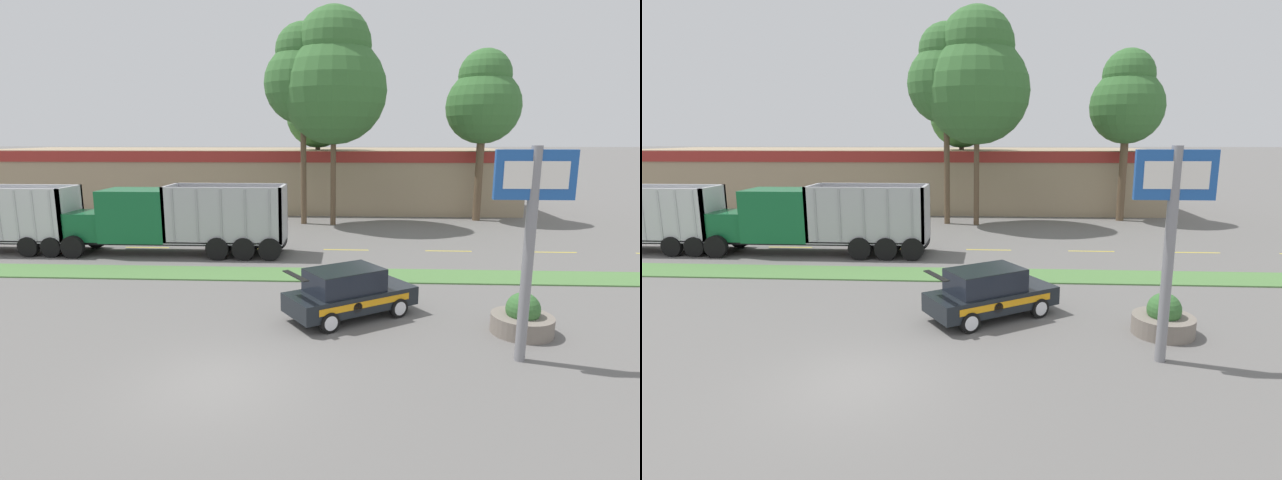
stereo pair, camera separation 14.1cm
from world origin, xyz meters
TOP-DOWN VIEW (x-y plane):
  - ground_plane at (0.00, 0.00)m, footprint 600.00×600.00m
  - grass_verge at (0.00, 9.76)m, footprint 120.00×2.14m
  - centre_line_2 at (-13.05, 14.84)m, footprint 2.40×0.14m
  - centre_line_3 at (-7.65, 14.84)m, footprint 2.40×0.14m
  - centre_line_4 at (-2.25, 14.84)m, footprint 2.40×0.14m
  - centre_line_5 at (3.15, 14.84)m, footprint 2.40×0.14m
  - centre_line_6 at (8.55, 14.84)m, footprint 2.40×0.14m
  - centre_line_7 at (13.95, 14.84)m, footprint 2.40×0.14m
  - dump_truck_mid at (-6.62, 13.48)m, footprint 11.76×2.67m
  - rally_car at (3.24, 4.71)m, footprint 4.58×3.84m
  - store_sign_post at (7.83, 1.68)m, footprint 2.00×0.28m
  - stone_planter at (8.53, 3.61)m, footprint 1.85×1.85m
  - store_building_backdrop at (-5.06, 32.28)m, footprint 42.77×12.10m
  - tree_behind_left at (2.25, 22.61)m, footprint 6.94×6.94m
  - tree_behind_centre at (0.85, 29.08)m, footprint 4.97×4.97m
  - tree_behind_right at (12.52, 25.00)m, footprint 5.10×5.10m
  - tree_behind_far_right at (0.22, 22.93)m, footprint 5.17×5.17m

SIDE VIEW (x-z plane):
  - ground_plane at x=0.00m, z-range 0.00..0.00m
  - centre_line_2 at x=-13.05m, z-range 0.00..0.01m
  - centre_line_3 at x=-7.65m, z-range 0.00..0.01m
  - centre_line_4 at x=-2.25m, z-range 0.00..0.01m
  - centre_line_5 at x=3.15m, z-range 0.00..0.01m
  - centre_line_6 at x=8.55m, z-range 0.00..0.01m
  - centre_line_7 at x=13.95m, z-range 0.00..0.01m
  - grass_verge at x=0.00m, z-range 0.00..0.06m
  - stone_planter at x=8.53m, z-range -0.18..1.10m
  - rally_car at x=3.24m, z-range 0.00..1.73m
  - dump_truck_mid at x=-6.62m, z-range -0.06..3.48m
  - store_building_backdrop at x=-5.06m, z-range 0.00..4.89m
  - store_sign_post at x=7.83m, z-range 1.03..6.73m
  - tree_behind_centre at x=0.85m, z-range 2.38..13.65m
  - tree_behind_right at x=12.52m, z-range 2.54..14.32m
  - tree_behind_left at x=2.25m, z-range 2.52..16.59m
  - tree_behind_far_right at x=0.22m, z-range 3.20..16.36m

